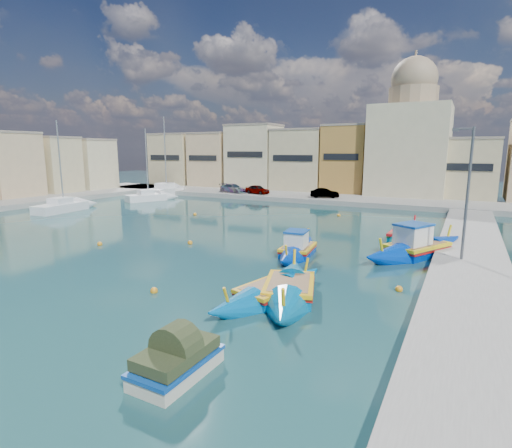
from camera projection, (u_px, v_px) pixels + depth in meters
The scene contains 17 objects.
ground at pixel (159, 255), 26.08m from camera, with size 160.00×160.00×0.00m, color #15353F.
east_quay at pixel (471, 298), 17.77m from camera, with size 4.00×70.00×0.50m, color gray.
north_quay at pixel (320, 198), 53.84m from camera, with size 80.00×8.00×0.60m, color gray.
north_townhouses at pixel (383, 162), 56.32m from camera, with size 83.20×7.87×10.19m.
church_block at pixel (410, 138), 54.72m from camera, with size 10.00×10.00×19.10m.
quay_street_lamp at pixel (467, 193), 22.49m from camera, with size 1.18×0.16×8.00m.
parked_cars at pixel (263, 190), 55.98m from camera, with size 18.13×2.54×1.27m.
luzzu_turquoise_cabin at pixel (417, 249), 25.88m from camera, with size 6.73×10.16×3.30m.
luzzu_blue_cabin at pixel (298, 250), 25.91m from camera, with size 2.63×7.50×2.60m.
luzzu_cyan_mid at pixel (406, 237), 30.11m from camera, with size 2.59×8.89×2.59m.
luzzu_blue_south at pixel (271, 293), 18.39m from camera, with size 3.65×8.28×2.33m.
luzzu_cyan_south at pixel (289, 291), 18.53m from camera, with size 4.68×8.70×2.63m.
tender_near at pixel (177, 362), 12.04m from camera, with size 1.62×2.94×1.44m.
yacht_north at pixel (173, 191), 61.88m from camera, with size 3.40×9.57×12.53m.
yacht_midnorth at pixel (157, 197), 54.18m from camera, with size 5.08×7.46×10.26m.
yacht_mid at pixel (74, 206), 45.55m from camera, with size 3.19×8.67×10.68m.
mooring_buoys at pixel (230, 240), 29.85m from camera, with size 22.83×26.42×0.36m.
Camera 1 is at (17.40, -19.38, 6.75)m, focal length 28.00 mm.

